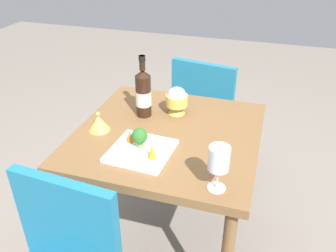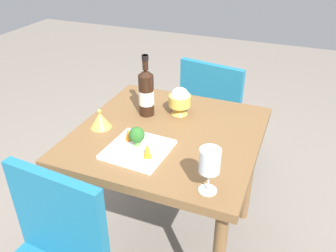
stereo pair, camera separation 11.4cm
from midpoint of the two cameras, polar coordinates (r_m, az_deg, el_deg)
ground_plane at (r=2.10m, az=-1.64°, el=-18.21°), size 8.00×8.00×0.00m
dining_table at (r=1.67m, az=-1.95°, el=-3.67°), size 0.83×0.83×0.73m
chair_by_wall at (r=2.29m, az=4.72°, el=3.15°), size 0.46×0.46×0.85m
wine_bottle at (r=1.72m, az=-5.93°, el=5.29°), size 0.08×0.08×0.31m
wine_glass at (r=1.23m, az=5.62°, el=-5.49°), size 0.08×0.08×0.18m
rice_bowl at (r=1.75m, az=-0.44°, el=4.21°), size 0.11×0.11×0.14m
rice_bowl_lid at (r=1.66m, az=-13.08°, el=0.50°), size 0.10×0.10×0.09m
serving_plate at (r=1.49m, az=-6.58°, el=-4.06°), size 0.26×0.26×0.02m
broccoli_floret at (r=1.47m, az=-6.87°, el=-1.75°), size 0.07×0.07×0.09m
carrot_garnish_left at (r=1.52m, az=-8.34°, el=-1.61°), size 0.03×0.03×0.06m
carrot_garnish_right at (r=1.41m, az=-4.94°, el=-4.12°), size 0.03×0.03×0.07m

